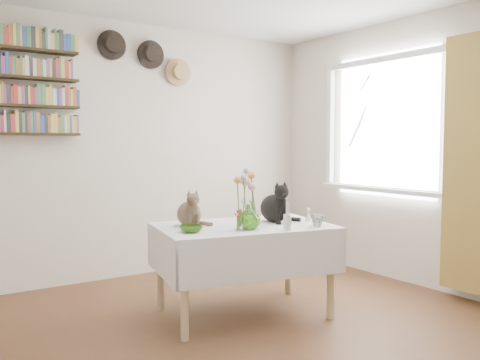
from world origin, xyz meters
TOP-DOWN VIEW (x-y plane):
  - room at (0.00, 0.00)m, footprint 4.08×4.58m
  - window at (1.97, 0.80)m, footprint 0.12×1.52m
  - curtain at (1.90, -0.12)m, footprint 0.12×0.38m
  - dining_table at (0.19, 0.65)m, footprint 1.44×1.08m
  - tabby_cat at (-0.17, 0.85)m, footprint 0.23×0.27m
  - black_cat at (0.49, 0.65)m, footprint 0.27×0.32m
  - flower_vase at (0.11, 0.47)m, footprint 0.18×0.18m
  - green_bowl at (-0.29, 0.59)m, footprint 0.19×0.19m
  - drinking_glass at (0.61, 0.28)m, footprint 0.10×0.10m
  - candlestick at (0.32, 0.28)m, footprint 0.06×0.06m
  - berry_jar at (0.02, 0.44)m, footprint 0.04×0.04m
  - porcelain_figurine at (0.75, 0.54)m, footprint 0.06×0.06m
  - flower_bouquet at (0.11, 0.49)m, footprint 0.17×0.12m
  - bookshelf_unit at (-1.10, 2.16)m, footprint 1.00×0.16m
  - wall_hats at (0.12, 2.19)m, footprint 0.98×0.09m

SIDE VIEW (x-z plane):
  - dining_table at x=0.19m, z-range 0.18..0.87m
  - green_bowl at x=-0.29m, z-range 0.70..0.75m
  - drinking_glass at x=0.61m, z-range 0.70..0.78m
  - porcelain_figurine at x=0.75m, z-range 0.69..0.79m
  - candlestick at x=0.32m, z-range 0.66..0.87m
  - berry_jar at x=0.02m, z-range 0.69..0.86m
  - flower_vase at x=0.11m, z-range 0.70..0.88m
  - tabby_cat at x=-0.17m, z-range 0.70..0.98m
  - black_cat at x=0.49m, z-range 0.70..1.03m
  - flower_bouquet at x=0.11m, z-range 0.84..1.23m
  - curtain at x=1.90m, z-range 0.10..2.20m
  - room at x=0.00m, z-range -0.04..2.54m
  - window at x=1.97m, z-range 0.74..2.06m
  - bookshelf_unit at x=-1.10m, z-range 1.39..2.30m
  - wall_hats at x=0.12m, z-range 1.93..2.41m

